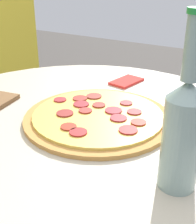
{
  "coord_description": "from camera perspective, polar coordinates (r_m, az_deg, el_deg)",
  "views": [
    {
      "loc": [
        -0.54,
        -0.38,
        1.11
      ],
      "look_at": [
        0.03,
        -0.03,
        0.8
      ],
      "focal_mm": 50.0,
      "sensor_mm": 36.0,
      "label": 1
    }
  ],
  "objects": [
    {
      "name": "napkin",
      "position": [
        0.99,
        5.22,
        5.59
      ],
      "size": [
        0.12,
        0.08,
        0.01
      ],
      "color": "red",
      "rests_on": "table"
    },
    {
      "name": "beer_bottle",
      "position": [
        0.5,
        15.24,
        -3.12
      ],
      "size": [
        0.06,
        0.06,
        0.29
      ],
      "color": "gray",
      "rests_on": "table"
    },
    {
      "name": "pizza",
      "position": [
        0.75,
        -0.0,
        -0.83
      ],
      "size": [
        0.35,
        0.35,
        0.02
      ],
      "color": "#B77F3D",
      "rests_on": "table"
    },
    {
      "name": "table",
      "position": [
        0.86,
        -3.0,
        -14.25
      ],
      "size": [
        0.92,
        0.92,
        0.78
      ],
      "color": "#B2A893",
      "rests_on": "ground_plane"
    }
  ]
}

